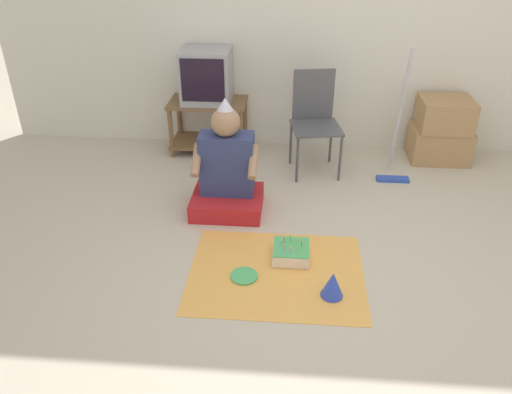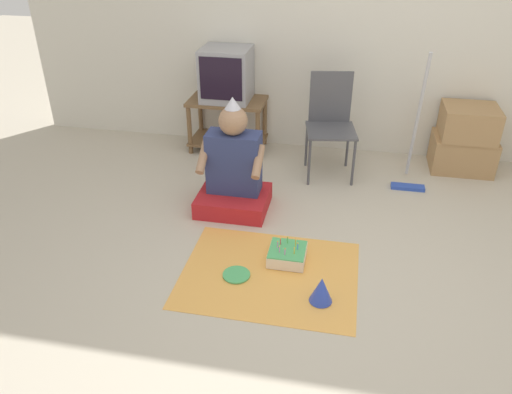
% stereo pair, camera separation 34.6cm
% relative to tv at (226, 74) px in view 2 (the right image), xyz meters
% --- Properties ---
extents(ground_plane, '(16.00, 16.00, 0.00)m').
position_rel_tv_xyz_m(ground_plane, '(1.15, -1.89, -0.75)').
color(ground_plane, '#BCB29E').
extents(wall_back, '(6.40, 0.06, 2.55)m').
position_rel_tv_xyz_m(wall_back, '(1.15, 0.24, 0.52)').
color(wall_back, beige).
rests_on(wall_back, ground_plane).
extents(tv_stand, '(0.73, 0.43, 0.51)m').
position_rel_tv_xyz_m(tv_stand, '(0.00, -0.00, -0.45)').
color(tv_stand, brown).
rests_on(tv_stand, ground_plane).
extents(tv, '(0.45, 0.42, 0.49)m').
position_rel_tv_xyz_m(tv, '(0.00, 0.00, 0.00)').
color(tv, '#99999E').
rests_on(tv, tv_stand).
extents(folding_chair, '(0.48, 0.48, 0.89)m').
position_rel_tv_xyz_m(folding_chair, '(1.00, -0.30, -0.25)').
color(folding_chair, '#4C4C51').
rests_on(folding_chair, ground_plane).
extents(cardboard_box_stack, '(0.54, 0.42, 0.60)m').
position_rel_tv_xyz_m(cardboard_box_stack, '(2.20, -0.03, -0.46)').
color(cardboard_box_stack, '#A87F51').
rests_on(cardboard_box_stack, ground_plane).
extents(dust_mop, '(0.28, 0.29, 1.16)m').
position_rel_tv_xyz_m(dust_mop, '(1.71, -0.45, -0.42)').
color(dust_mop, '#2D4CB2').
rests_on(dust_mop, ground_plane).
extents(person_seated, '(0.55, 0.47, 0.91)m').
position_rel_tv_xyz_m(person_seated, '(0.32, -1.10, -0.44)').
color(person_seated, red).
rests_on(person_seated, ground_plane).
extents(party_cloth, '(1.15, 0.91, 0.01)m').
position_rel_tv_xyz_m(party_cloth, '(0.75, -1.89, -0.75)').
color(party_cloth, '#EFA84C').
rests_on(party_cloth, ground_plane).
extents(birthday_cake, '(0.25, 0.25, 0.15)m').
position_rel_tv_xyz_m(birthday_cake, '(0.84, -1.73, -0.70)').
color(birthday_cake, '#F4E0C6').
rests_on(birthday_cake, party_cloth).
extents(party_hat_blue, '(0.14, 0.14, 0.17)m').
position_rel_tv_xyz_m(party_hat_blue, '(1.10, -2.09, -0.66)').
color(party_hat_blue, blue).
rests_on(party_hat_blue, party_cloth).
extents(paper_plate, '(0.18, 0.18, 0.01)m').
position_rel_tv_xyz_m(paper_plate, '(0.54, -1.96, -0.74)').
color(paper_plate, '#4CB266').
rests_on(paper_plate, party_cloth).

